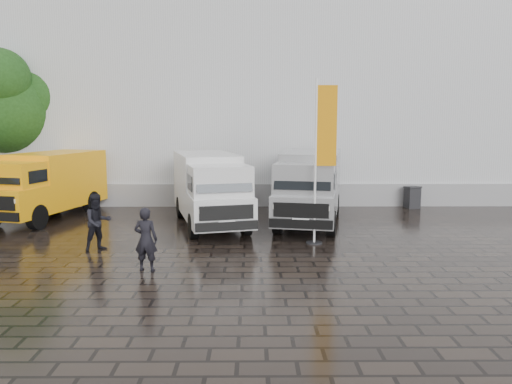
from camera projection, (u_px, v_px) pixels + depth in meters
ground at (277, 253)px, 14.39m from camera, size 120.00×120.00×0.00m
exhibition_hall at (298, 83)px, 29.39m from camera, size 44.00×16.00×12.00m
hall_plinth at (313, 195)px, 22.20m from camera, size 44.00×0.15×1.00m
van_yellow at (45, 187)px, 19.20m from camera, size 3.39×5.85×2.54m
van_white at (210, 190)px, 17.98m from camera, size 3.40×6.25×2.57m
van_silver at (310, 188)px, 18.35m from camera, size 3.19×6.35×2.63m
flagpole at (322, 153)px, 15.12m from camera, size 0.88×0.50×5.04m
tree at (6, 104)px, 22.17m from camera, size 3.94×4.03×7.07m
wheelie_bin at (412, 197)px, 21.74m from camera, size 0.68×0.68×0.95m
person_front at (146, 239)px, 12.55m from camera, size 0.64×0.47×1.64m
person_tent at (98, 222)px, 14.58m from camera, size 1.03×1.00×1.68m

